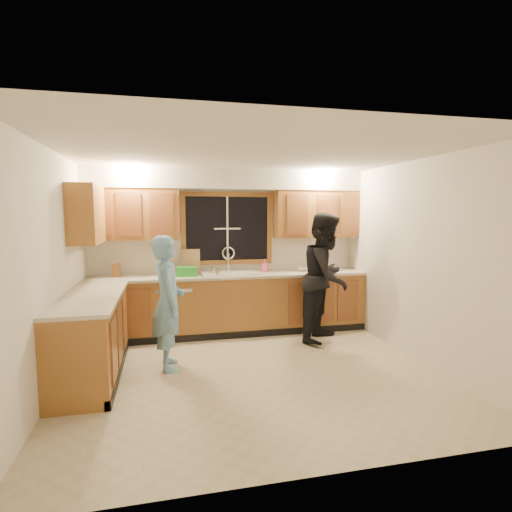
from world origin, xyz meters
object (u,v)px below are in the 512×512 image
(dishwasher, at_px, (175,310))
(soap_bottle, at_px, (265,265))
(stove, at_px, (82,353))
(woman, at_px, (326,277))
(sink, at_px, (231,277))
(man, at_px, (168,303))
(bowl, at_px, (303,269))
(knife_block, at_px, (116,270))
(dish_crate, at_px, (187,271))

(dishwasher, relative_size, soap_bottle, 4.09)
(stove, relative_size, soap_bottle, 4.49)
(soap_bottle, bearing_deg, woman, -47.09)
(soap_bottle, bearing_deg, sink, -167.88)
(stove, bearing_deg, man, 34.81)
(soap_bottle, bearing_deg, dishwasher, -174.46)
(soap_bottle, bearing_deg, bowl, -5.97)
(woman, height_order, knife_block, woman)
(dishwasher, xyz_separation_m, man, (-0.10, -1.22, 0.38))
(stove, xyz_separation_m, man, (0.85, 0.59, 0.34))
(dishwasher, distance_m, woman, 2.29)
(sink, bearing_deg, dish_crate, -176.63)
(dishwasher, relative_size, knife_block, 4.10)
(stove, distance_m, woman, 3.34)
(man, relative_size, bowl, 7.03)
(woman, xyz_separation_m, bowl, (-0.10, 0.70, 0.03))
(woman, height_order, soap_bottle, woman)
(dishwasher, height_order, knife_block, knife_block)
(knife_block, distance_m, soap_bottle, 2.24)
(woman, bearing_deg, sink, 105.32)
(dishwasher, height_order, woman, woman)
(stove, height_order, woman, woman)
(sink, height_order, dishwasher, sink)
(bowl, bearing_deg, soap_bottle, 174.03)
(dishwasher, distance_m, knife_block, 1.02)
(sink, bearing_deg, woman, -26.53)
(dishwasher, xyz_separation_m, soap_bottle, (1.43, 0.14, 0.61))
(knife_block, relative_size, soap_bottle, 1.00)
(stove, xyz_separation_m, woman, (3.09, 1.18, 0.47))
(sink, bearing_deg, knife_block, 177.04)
(stove, relative_size, woman, 0.49)
(dishwasher, bearing_deg, bowl, 2.09)
(dishwasher, height_order, stove, stove)
(woman, relative_size, knife_block, 9.23)
(dish_crate, bearing_deg, soap_bottle, 7.49)
(sink, relative_size, man, 0.54)
(woman, bearing_deg, man, 146.57)
(dishwasher, distance_m, man, 1.28)
(man, bearing_deg, sink, -42.04)
(man, distance_m, woman, 2.32)
(dish_crate, distance_m, soap_bottle, 1.25)
(bowl, bearing_deg, dishwasher, -177.91)
(dishwasher, height_order, soap_bottle, soap_bottle)
(man, bearing_deg, knife_block, 24.01)
(dishwasher, bearing_deg, knife_block, 172.93)
(woman, bearing_deg, knife_block, 117.96)
(stove, bearing_deg, bowl, 32.24)
(sink, distance_m, knife_block, 1.67)
(dishwasher, bearing_deg, stove, -117.69)
(man, bearing_deg, stove, 120.33)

